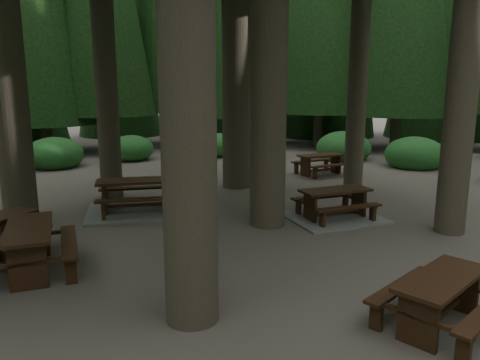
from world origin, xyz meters
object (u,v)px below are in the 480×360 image
picnic_table_a (335,209)px  picnic_table_e (441,294)px  picnic_table_b (30,242)px  picnic_table_c (137,201)px  picnic_table_d (321,161)px

picnic_table_a → picnic_table_e: 5.33m
picnic_table_b → picnic_table_c: picnic_table_c is taller
picnic_table_b → picnic_table_d: (10.61, 4.15, -0.06)m
picnic_table_a → picnic_table_e: (-2.49, -4.71, 0.24)m
picnic_table_d → picnic_table_e: size_ratio=0.93×
picnic_table_c → picnic_table_d: size_ratio=1.71×
picnic_table_d → picnic_table_e: (-6.11, -9.28, -0.00)m
picnic_table_c → picnic_table_e: bearing=-59.4°
picnic_table_c → picnic_table_a: bearing=-19.1°
picnic_table_c → picnic_table_e: size_ratio=1.58×
picnic_table_a → picnic_table_e: picnic_table_a is taller
picnic_table_e → picnic_table_a: bearing=49.6°
picnic_table_b → picnic_table_d: 11.39m
picnic_table_e → picnic_table_c: bearing=88.0°
picnic_table_b → picnic_table_c: (3.01, 2.82, -0.25)m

